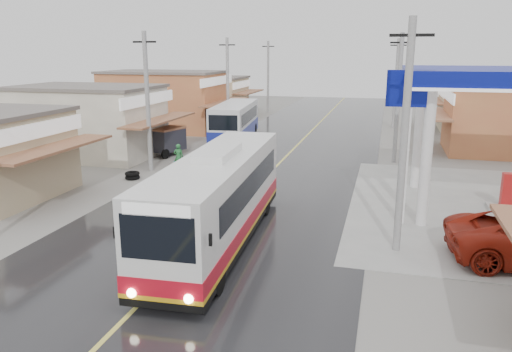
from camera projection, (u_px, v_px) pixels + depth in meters
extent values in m
plane|color=slate|center=(211.00, 233.00, 19.52)|extent=(120.00, 120.00, 0.00)
cube|color=black|center=(286.00, 156.00, 33.58)|extent=(12.00, 90.00, 0.02)
cube|color=#D8CC4C|center=(286.00, 156.00, 33.58)|extent=(0.15, 90.00, 0.01)
cylinder|color=white|center=(418.00, 135.00, 25.32)|extent=(0.44, 0.44, 5.50)
cylinder|color=white|center=(426.00, 159.00, 19.69)|extent=(0.44, 0.44, 5.50)
cube|color=#B21919|center=(509.00, 190.00, 22.00)|extent=(0.60, 0.45, 1.50)
cube|color=white|center=(406.00, 152.00, 19.82)|extent=(0.25, 0.25, 6.00)
cube|color=navy|center=(410.00, 89.00, 19.22)|extent=(1.80, 0.30, 1.40)
cube|color=silver|center=(219.00, 194.00, 18.01)|extent=(2.88, 11.27, 2.75)
cube|color=black|center=(219.00, 232.00, 18.37)|extent=(2.90, 11.29, 0.28)
cube|color=red|center=(219.00, 220.00, 18.25)|extent=(2.92, 11.31, 0.51)
cube|color=gold|center=(219.00, 228.00, 18.33)|extent=(2.93, 11.32, 0.13)
cube|color=black|center=(222.00, 182.00, 18.38)|extent=(2.81, 8.95, 0.93)
cube|color=black|center=(158.00, 238.00, 12.66)|extent=(2.03, 0.22, 1.21)
cube|color=black|center=(251.00, 153.00, 23.17)|extent=(2.03, 0.22, 1.02)
cube|color=white|center=(157.00, 210.00, 12.48)|extent=(1.83, 0.21, 0.33)
cube|color=silver|center=(218.00, 152.00, 17.64)|extent=(1.25, 2.84, 0.28)
cylinder|color=black|center=(150.00, 272.00, 14.83)|extent=(0.38, 1.04, 1.02)
cylinder|color=black|center=(216.00, 278.00, 14.43)|extent=(0.38, 1.04, 1.02)
cylinder|color=black|center=(219.00, 200.00, 21.90)|extent=(0.38, 1.04, 1.02)
cylinder|color=black|center=(264.00, 203.00, 21.50)|extent=(0.38, 1.04, 1.02)
sphere|color=#FFF2CC|center=(132.00, 293.00, 13.14)|extent=(0.27, 0.27, 0.26)
sphere|color=#FFF2CC|center=(189.00, 299.00, 12.82)|extent=(0.27, 0.27, 0.26)
cube|color=black|center=(115.00, 232.00, 13.17)|extent=(0.08, 0.08, 0.33)
cube|color=black|center=(210.00, 240.00, 12.65)|extent=(0.08, 0.08, 0.33)
cube|color=silver|center=(235.00, 119.00, 38.78)|extent=(3.32, 9.02, 2.45)
cube|color=navy|center=(235.00, 130.00, 38.99)|extent=(3.36, 9.06, 0.98)
cube|color=black|center=(235.00, 115.00, 38.70)|extent=(3.19, 7.56, 0.88)
cube|color=black|center=(223.00, 123.00, 34.52)|extent=(2.05, 0.35, 1.08)
cylinder|color=black|center=(213.00, 142.00, 36.22)|extent=(0.40, 1.01, 0.98)
cylinder|color=black|center=(241.00, 142.00, 35.93)|extent=(0.40, 1.01, 0.98)
cylinder|color=black|center=(230.00, 129.00, 42.24)|extent=(0.40, 1.01, 0.98)
cylinder|color=black|center=(254.00, 129.00, 41.94)|extent=(0.40, 1.01, 0.98)
imported|color=black|center=(180.00, 167.00, 28.45)|extent=(0.96, 1.81, 0.90)
imported|color=#246E34|center=(178.00, 157.00, 28.10)|extent=(0.61, 0.47, 1.50)
cube|color=#26262D|center=(168.00, 140.00, 33.73)|extent=(2.04, 2.55, 1.44)
cube|color=brown|center=(167.00, 129.00, 33.54)|extent=(2.11, 2.62, 0.11)
cylinder|color=black|center=(152.00, 151.00, 33.67)|extent=(0.39, 0.69, 0.67)
cylinder|color=black|center=(167.00, 147.00, 34.95)|extent=(0.39, 0.69, 0.67)
cylinder|color=black|center=(165.00, 154.00, 32.75)|extent=(0.33, 0.67, 0.67)
cube|color=#26262D|center=(162.00, 138.00, 35.66)|extent=(1.24, 1.84, 1.16)
cube|color=brown|center=(162.00, 129.00, 35.51)|extent=(1.28, 1.88, 0.09)
cylinder|color=black|center=(151.00, 147.00, 35.34)|extent=(0.18, 0.54, 0.54)
cylinder|color=black|center=(158.00, 144.00, 36.53)|extent=(0.18, 0.54, 0.54)
cylinder|color=black|center=(165.00, 148.00, 34.93)|extent=(0.13, 0.54, 0.54)
torus|color=black|center=(133.00, 177.00, 27.64)|extent=(0.82, 0.82, 0.21)
torus|color=black|center=(132.00, 174.00, 27.58)|extent=(0.82, 0.82, 0.21)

